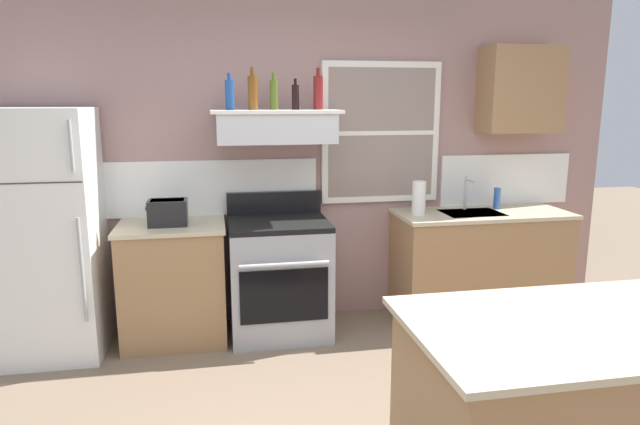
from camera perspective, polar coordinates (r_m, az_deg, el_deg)
The scene contains 17 objects.
back_wall at distance 4.60m, azimuth -1.40°, elevation 5.63°, with size 5.40×0.11×2.70m.
refrigerator at distance 4.40m, azimuth -26.13°, elevation -2.01°, with size 0.70×0.72×1.77m.
counter_left_of_stove at distance 4.42m, azimuth -14.68°, elevation -6.89°, with size 0.79×0.63×0.91m.
toaster at distance 4.25m, azimuth -15.28°, elevation 0.04°, with size 0.30×0.20×0.19m.
stove_range at distance 4.40m, azimuth -4.20°, elevation -6.53°, with size 0.76×0.69×1.09m.
range_hood_shelf at distance 4.28m, azimuth -4.58°, elevation 8.80°, with size 0.96×0.52×0.24m.
bottle_blue_liqueur at distance 4.26m, azimuth -9.22°, elevation 11.83°, with size 0.07×0.07×0.27m.
bottle_amber_wine at distance 4.24m, azimuth -6.89°, elevation 12.12°, with size 0.07×0.07×0.31m.
bottle_olive_oil_square at distance 4.32m, azimuth -4.75°, elevation 11.96°, with size 0.06×0.06×0.27m.
bottle_balsamic_dark at distance 4.30m, azimuth -2.53°, elevation 11.75°, with size 0.06×0.06×0.23m.
bottle_red_label_wine at distance 4.37m, azimuth -0.19°, elevation 12.20°, with size 0.07×0.07×0.31m.
counter_right_with_sink at distance 4.91m, azimuth 15.94°, elevation -5.10°, with size 1.43×0.63×0.91m.
sink_faucet at distance 4.82m, azimuth 14.77°, elevation 2.30°, with size 0.03×0.17×0.28m.
paper_towel_roll at distance 4.56m, azimuth 10.08°, elevation 1.49°, with size 0.11×0.11×0.27m, color white.
dish_soap_bottle at distance 4.96m, azimuth 17.63°, elevation 1.40°, with size 0.06×0.06×0.18m, color blue.
kitchen_island at distance 2.79m, azimuth 23.83°, elevation -18.89°, with size 1.40×0.90×0.91m.
upper_cabinet_right at distance 5.01m, azimuth 19.80°, elevation 11.72°, with size 0.64×0.32×0.70m.
Camera 1 is at (-0.71, -2.29, 1.82)m, focal length 31.31 mm.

